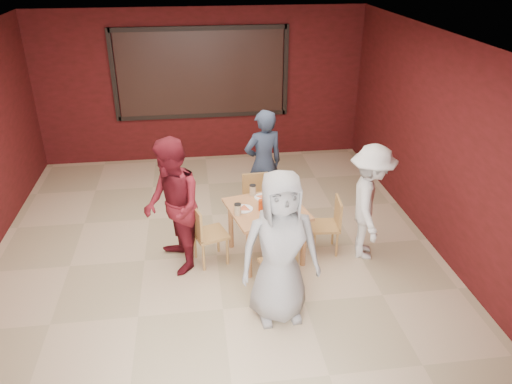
{
  "coord_description": "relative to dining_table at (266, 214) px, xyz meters",
  "views": [
    {
      "loc": [
        -0.23,
        -5.66,
        3.79
      ],
      "look_at": [
        0.52,
        -0.1,
        0.97
      ],
      "focal_mm": 35.0,
      "sensor_mm": 36.0,
      "label": 1
    }
  ],
  "objects": [
    {
      "name": "chair_front",
      "position": [
        0.03,
        -0.83,
        -0.21
      ],
      "size": [
        0.44,
        0.44,
        0.77
      ],
      "color": "#AF8644",
      "rests_on": "floor"
    },
    {
      "name": "chair_back",
      "position": [
        -0.01,
        0.85,
        -0.2
      ],
      "size": [
        0.4,
        0.4,
        0.79
      ],
      "color": "#AF8644",
      "rests_on": "floor"
    },
    {
      "name": "diner_back",
      "position": [
        0.14,
        1.18,
        0.19
      ],
      "size": [
        0.69,
        0.55,
        1.67
      ],
      "primitive_type": "imported",
      "rotation": [
        0.0,
        0.0,
        3.42
      ],
      "color": "#2B374D",
      "rests_on": "floor"
    },
    {
      "name": "chair_right",
      "position": [
        0.86,
        0.02,
        -0.2
      ],
      "size": [
        0.41,
        0.41,
        0.78
      ],
      "color": "#AF8644",
      "rests_on": "floor"
    },
    {
      "name": "dining_table",
      "position": [
        0.0,
        0.0,
        0.0
      ],
      "size": [
        1.11,
        1.11,
        0.88
      ],
      "color": "#B9764C",
      "rests_on": "floor"
    },
    {
      "name": "diner_left",
      "position": [
        -1.18,
        -0.08,
        0.23
      ],
      "size": [
        0.86,
        1.0,
        1.75
      ],
      "primitive_type": "imported",
      "rotation": [
        0.0,
        0.0,
        -1.31
      ],
      "color": "maroon",
      "rests_on": "floor"
    },
    {
      "name": "window_blinds",
      "position": [
        -0.66,
        3.55,
        1.0
      ],
      "size": [
        3.0,
        0.02,
        1.5
      ],
      "primitive_type": "cube",
      "color": "black"
    },
    {
      "name": "diner_front",
      "position": [
        -0.04,
        -1.18,
        0.24
      ],
      "size": [
        0.9,
        0.62,
        1.77
      ],
      "primitive_type": "imported",
      "rotation": [
        0.0,
        0.0,
        0.07
      ],
      "color": "#969696",
      "rests_on": "floor"
    },
    {
      "name": "diner_right",
      "position": [
        1.33,
        -0.13,
        0.14
      ],
      "size": [
        0.83,
        1.13,
        1.57
      ],
      "primitive_type": "imported",
      "rotation": [
        0.0,
        0.0,
        1.3
      ],
      "color": "silver",
      "rests_on": "floor"
    },
    {
      "name": "chair_left",
      "position": [
        -0.8,
        -0.04,
        -0.17
      ],
      "size": [
        0.51,
        0.51,
        0.83
      ],
      "color": "#AF8644",
      "rests_on": "floor"
    },
    {
      "name": "floor",
      "position": [
        -0.66,
        0.1,
        -0.65
      ],
      "size": [
        7.0,
        7.0,
        0.0
      ],
      "primitive_type": "plane",
      "color": "tan",
      "rests_on": "ground"
    }
  ]
}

